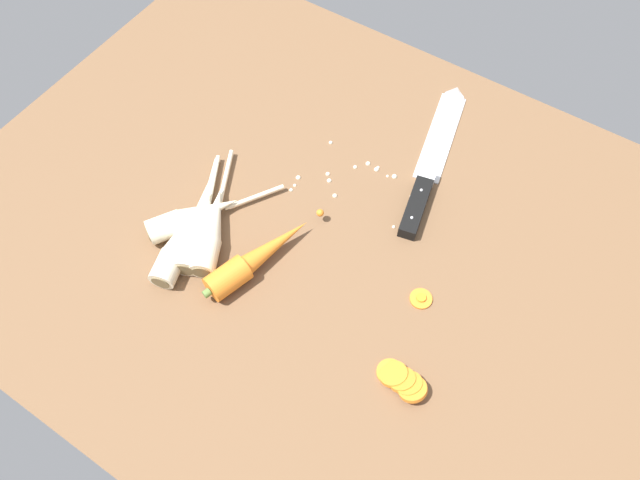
{
  "coord_description": "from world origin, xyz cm",
  "views": [
    {
      "loc": [
        25.85,
        -41.83,
        81.71
      ],
      "look_at": [
        0.0,
        -2.0,
        1.5
      ],
      "focal_mm": 34.04,
      "sensor_mm": 36.0,
      "label": 1
    }
  ],
  "objects_px": {
    "parsnip_front": "(212,229)",
    "parsnip_mid_right": "(195,230)",
    "whole_carrot": "(256,258)",
    "parsnip_outer": "(202,228)",
    "carrot_slice_stack": "(401,380)",
    "chefs_knife": "(435,153)",
    "carrot_slice_stray_near": "(421,298)",
    "parsnip_back": "(179,244)",
    "parsnip_mid_left": "(194,217)"
  },
  "relations": [
    {
      "from": "parsnip_front",
      "to": "parsnip_mid_right",
      "type": "height_order",
      "value": "same"
    },
    {
      "from": "whole_carrot",
      "to": "parsnip_outer",
      "type": "relative_size",
      "value": 1.09
    },
    {
      "from": "parsnip_outer",
      "to": "carrot_slice_stack",
      "type": "distance_m",
      "value": 0.38
    },
    {
      "from": "chefs_knife",
      "to": "carrot_slice_stray_near",
      "type": "height_order",
      "value": "chefs_knife"
    },
    {
      "from": "parsnip_front",
      "to": "carrot_slice_stack",
      "type": "relative_size",
      "value": 2.84
    },
    {
      "from": "chefs_knife",
      "to": "carrot_slice_stack",
      "type": "relative_size",
      "value": 4.44
    },
    {
      "from": "whole_carrot",
      "to": "parsnip_back",
      "type": "xyz_separation_m",
      "value": [
        -0.11,
        -0.04,
        -0.0
      ]
    },
    {
      "from": "parsnip_mid_left",
      "to": "carrot_slice_stack",
      "type": "xyz_separation_m",
      "value": [
        0.4,
        -0.05,
        -0.01
      ]
    },
    {
      "from": "chefs_knife",
      "to": "parsnip_back",
      "type": "xyz_separation_m",
      "value": [
        -0.24,
        -0.38,
        0.01
      ]
    },
    {
      "from": "parsnip_back",
      "to": "chefs_knife",
      "type": "bearing_deg",
      "value": 57.49
    },
    {
      "from": "parsnip_outer",
      "to": "chefs_knife",
      "type": "bearing_deg",
      "value": 55.74
    },
    {
      "from": "parsnip_outer",
      "to": "parsnip_front",
      "type": "bearing_deg",
      "value": 24.56
    },
    {
      "from": "parsnip_front",
      "to": "whole_carrot",
      "type": "bearing_deg",
      "value": -3.42
    },
    {
      "from": "parsnip_mid_right",
      "to": "carrot_slice_stack",
      "type": "distance_m",
      "value": 0.38
    },
    {
      "from": "whole_carrot",
      "to": "parsnip_mid_right",
      "type": "distance_m",
      "value": 0.11
    },
    {
      "from": "carrot_slice_stray_near",
      "to": "parsnip_front",
      "type": "bearing_deg",
      "value": -166.22
    },
    {
      "from": "parsnip_front",
      "to": "parsnip_back",
      "type": "relative_size",
      "value": 1.04
    },
    {
      "from": "parsnip_front",
      "to": "carrot_slice_stack",
      "type": "bearing_deg",
      "value": -7.15
    },
    {
      "from": "chefs_knife",
      "to": "parsnip_mid_right",
      "type": "xyz_separation_m",
      "value": [
        -0.24,
        -0.35,
        0.01
      ]
    },
    {
      "from": "whole_carrot",
      "to": "parsnip_back",
      "type": "bearing_deg",
      "value": -159.52
    },
    {
      "from": "chefs_knife",
      "to": "whole_carrot",
      "type": "xyz_separation_m",
      "value": [
        -0.13,
        -0.34,
        0.01
      ]
    },
    {
      "from": "parsnip_mid_left",
      "to": "parsnip_outer",
      "type": "distance_m",
      "value": 0.03
    },
    {
      "from": "chefs_knife",
      "to": "carrot_slice_stray_near",
      "type": "xyz_separation_m",
      "value": [
        0.11,
        -0.25,
        -0.0
      ]
    },
    {
      "from": "parsnip_front",
      "to": "parsnip_outer",
      "type": "distance_m",
      "value": 0.01
    },
    {
      "from": "parsnip_mid_right",
      "to": "parsnip_outer",
      "type": "distance_m",
      "value": 0.01
    },
    {
      "from": "parsnip_outer",
      "to": "whole_carrot",
      "type": "bearing_deg",
      "value": 0.37
    },
    {
      "from": "parsnip_mid_left",
      "to": "parsnip_front",
      "type": "bearing_deg",
      "value": -3.76
    },
    {
      "from": "parsnip_front",
      "to": "parsnip_mid_right",
      "type": "bearing_deg",
      "value": -141.73
    },
    {
      "from": "parsnip_mid_right",
      "to": "carrot_slice_stray_near",
      "type": "xyz_separation_m",
      "value": [
        0.35,
        0.1,
        -0.02
      ]
    },
    {
      "from": "parsnip_outer",
      "to": "carrot_slice_stack",
      "type": "bearing_deg",
      "value": -6.0
    },
    {
      "from": "carrot_slice_stray_near",
      "to": "whole_carrot",
      "type": "bearing_deg",
      "value": -160.21
    },
    {
      "from": "parsnip_mid_right",
      "to": "parsnip_outer",
      "type": "bearing_deg",
      "value": 55.71
    },
    {
      "from": "chefs_knife",
      "to": "whole_carrot",
      "type": "distance_m",
      "value": 0.36
    },
    {
      "from": "parsnip_mid_right",
      "to": "parsnip_outer",
      "type": "height_order",
      "value": "same"
    },
    {
      "from": "whole_carrot",
      "to": "parsnip_mid_right",
      "type": "xyz_separation_m",
      "value": [
        -0.11,
        -0.01,
        -0.0
      ]
    },
    {
      "from": "carrot_slice_stray_near",
      "to": "parsnip_back",
      "type": "bearing_deg",
      "value": -159.99
    },
    {
      "from": "whole_carrot",
      "to": "carrot_slice_stray_near",
      "type": "bearing_deg",
      "value": 19.79
    },
    {
      "from": "parsnip_front",
      "to": "carrot_slice_stray_near",
      "type": "bearing_deg",
      "value": 13.78
    },
    {
      "from": "chefs_knife",
      "to": "parsnip_mid_left",
      "type": "height_order",
      "value": "parsnip_mid_left"
    },
    {
      "from": "carrot_slice_stack",
      "to": "whole_carrot",
      "type": "bearing_deg",
      "value": 171.64
    },
    {
      "from": "parsnip_back",
      "to": "carrot_slice_stray_near",
      "type": "xyz_separation_m",
      "value": [
        0.35,
        0.13,
        -0.02
      ]
    },
    {
      "from": "parsnip_back",
      "to": "carrot_slice_stack",
      "type": "relative_size",
      "value": 2.73
    },
    {
      "from": "parsnip_outer",
      "to": "parsnip_mid_right",
      "type": "bearing_deg",
      "value": -124.29
    },
    {
      "from": "whole_carrot",
      "to": "parsnip_mid_left",
      "type": "height_order",
      "value": "whole_carrot"
    },
    {
      "from": "chefs_knife",
      "to": "parsnip_front",
      "type": "relative_size",
      "value": 1.56
    },
    {
      "from": "parsnip_mid_left",
      "to": "parsnip_back",
      "type": "height_order",
      "value": "same"
    },
    {
      "from": "chefs_knife",
      "to": "carrot_slice_stack",
      "type": "distance_m",
      "value": 0.4
    },
    {
      "from": "whole_carrot",
      "to": "parsnip_back",
      "type": "height_order",
      "value": "whole_carrot"
    },
    {
      "from": "parsnip_back",
      "to": "carrot_slice_stack",
      "type": "distance_m",
      "value": 0.39
    },
    {
      "from": "chefs_knife",
      "to": "carrot_slice_stack",
      "type": "height_order",
      "value": "same"
    }
  ]
}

